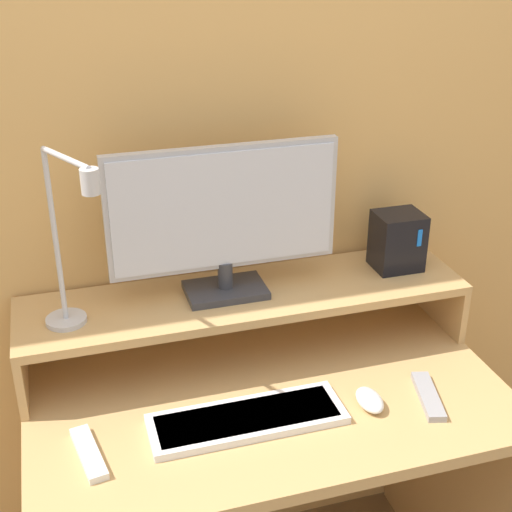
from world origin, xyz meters
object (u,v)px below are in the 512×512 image
keyboard (247,419)px  remote_control (89,453)px  monitor (224,217)px  desk_lamp (69,253)px  router_dock (397,241)px  mouse (370,400)px  remote_secondary (428,396)px

keyboard → remote_control: keyboard is taller
monitor → desk_lamp: bearing=-167.7°
router_dock → mouse: (-0.21, -0.32, -0.22)m
desk_lamp → router_dock: (0.82, 0.09, -0.12)m
keyboard → remote_secondary: (0.42, -0.04, -0.00)m
desk_lamp → remote_control: bearing=-93.5°
remote_control → monitor: bearing=39.0°
keyboard → mouse: 0.28m
desk_lamp → router_dock: desk_lamp is taller
mouse → remote_secondary: size_ratio=0.53×
router_dock → remote_secondary: 0.42m
desk_lamp → mouse: bearing=-21.2°
monitor → router_dock: monitor is taller
remote_control → remote_secondary: size_ratio=0.98×
router_dock → keyboard: bearing=-148.7°
monitor → router_dock: bearing=1.3°
router_dock → remote_secondary: bearing=-101.9°
monitor → mouse: bearing=-51.2°
remote_secondary → mouse: bearing=173.9°
keyboard → remote_control: size_ratio=2.50×
keyboard → mouse: (0.28, -0.02, 0.01)m
keyboard → remote_secondary: size_ratio=2.45×
keyboard → remote_secondary: keyboard is taller
desk_lamp → remote_secondary: desk_lamp is taller
remote_control → remote_secondary: same height
desk_lamp → keyboard: (0.33, -0.21, -0.35)m
monitor → mouse: 0.53m
router_dock → keyboard: (-0.49, -0.30, -0.23)m
remote_control → remote_secondary: bearing=-2.2°
router_dock → keyboard: router_dock is taller
monitor → desk_lamp: desk_lamp is taller
desk_lamp → router_dock: bearing=6.1°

